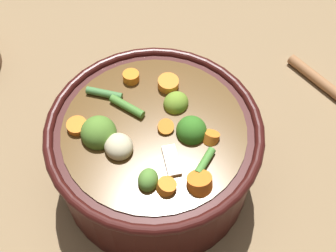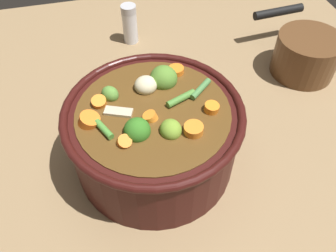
{
  "view_description": "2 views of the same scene",
  "coord_description": "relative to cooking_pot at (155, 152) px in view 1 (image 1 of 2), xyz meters",
  "views": [
    {
      "loc": [
        -0.16,
        -0.26,
        0.57
      ],
      "look_at": [
        0.02,
        -0.0,
        0.11
      ],
      "focal_mm": 50.52,
      "sensor_mm": 36.0,
      "label": 1
    },
    {
      "loc": [
        0.33,
        -0.06,
        0.46
      ],
      "look_at": [
        0.02,
        0.02,
        0.1
      ],
      "focal_mm": 36.73,
      "sensor_mm": 36.0,
      "label": 2
    }
  ],
  "objects": [
    {
      "name": "cooking_pot",
      "position": [
        0.0,
        0.0,
        0.0
      ],
      "size": [
        0.26,
        0.26,
        0.14
      ],
      "color": "#38110F",
      "rests_on": "ground_plane"
    },
    {
      "name": "ground_plane",
      "position": [
        0.0,
        0.0,
        -0.06
      ],
      "size": [
        1.1,
        1.1,
        0.0
      ],
      "primitive_type": "plane",
      "color": "#8C704C"
    }
  ]
}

